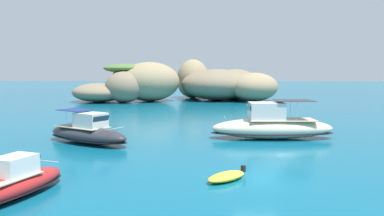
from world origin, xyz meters
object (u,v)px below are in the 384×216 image
at_px(motorboat_cream, 272,126).
at_px(motorboat_red, 11,184).
at_px(islet_large, 222,84).
at_px(islet_small, 132,84).
at_px(motorboat_charcoal, 88,133).
at_px(dinghy_tender, 227,176).

height_order(motorboat_cream, motorboat_red, motorboat_cream).
xyz_separation_m(islet_large, islet_small, (-17.63, -6.77, 0.19)).
bearing_deg(motorboat_charcoal, dinghy_tender, -43.07).
relative_size(motorboat_cream, motorboat_charcoal, 1.26).
bearing_deg(islet_small, islet_large, 21.01).
xyz_separation_m(islet_large, motorboat_charcoal, (-12.78, -48.75, -2.36)).
height_order(motorboat_red, motorboat_charcoal, motorboat_charcoal).
distance_m(islet_large, islet_small, 18.89).
bearing_deg(islet_small, dinghy_tender, -73.32).
relative_size(islet_large, motorboat_charcoal, 2.73).
bearing_deg(motorboat_cream, dinghy_tender, -109.65).
height_order(islet_large, dinghy_tender, islet_large).
relative_size(islet_large, islet_small, 0.96).
relative_size(islet_large, dinghy_tender, 8.96).
distance_m(motorboat_charcoal, dinghy_tender, 14.71).
bearing_deg(motorboat_cream, islet_small, 117.19).
height_order(motorboat_cream, motorboat_charcoal, motorboat_cream).
xyz_separation_m(islet_large, motorboat_cream, (2.52, -46.01, -2.15)).
bearing_deg(motorboat_cream, islet_large, 93.13).
bearing_deg(islet_large, dinghy_tender, -91.99).
height_order(islet_small, motorboat_cream, islet_small).
height_order(islet_small, dinghy_tender, islet_small).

